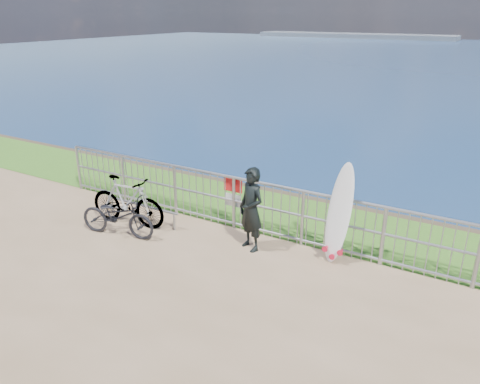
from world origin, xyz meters
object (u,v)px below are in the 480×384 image
Objects in this scene: surfboard at (339,217)px; bicycle_far at (127,201)px; bicycle_near at (117,216)px; surfer at (251,210)px.

bicycle_far is (-4.25, -0.76, -0.31)m from surfboard.
surfboard is 4.27m from bicycle_near.
bicycle_near is at bearing -137.66° from surfer.
bicycle_far is (-0.18, 0.49, 0.11)m from bicycle_near.
bicycle_near is 0.53m from bicycle_far.
surfboard is at bearing 38.72° from surfer.
bicycle_near is (-2.54, -0.85, -0.38)m from surfer.
bicycle_far is at bearing 9.20° from bicycle_near.
bicycle_far reaches higher than bicycle_near.
bicycle_far is at bearing -148.62° from surfer.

